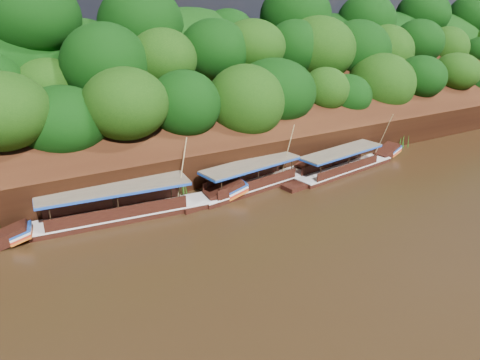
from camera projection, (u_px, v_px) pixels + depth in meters
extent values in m
plane|color=black|center=(305.00, 225.00, 33.87)|extent=(160.00, 160.00, 0.00)
cube|color=black|center=(206.00, 128.00, 45.46)|extent=(120.00, 16.12, 13.64)
cube|color=black|center=(169.00, 137.00, 54.79)|extent=(120.00, 24.00, 12.00)
ellipsoid|color=#0F440B|center=(151.00, 139.00, 41.85)|extent=(18.00, 8.00, 6.40)
ellipsoid|color=#0F440B|center=(175.00, 60.00, 48.99)|extent=(24.00, 11.00, 8.40)
ellipsoid|color=#0F440B|center=(393.00, 105.00, 55.47)|extent=(18.00, 8.00, 6.00)
ellipsoid|color=#0F440B|center=(408.00, 47.00, 64.18)|extent=(22.00, 10.00, 8.00)
cube|color=black|center=(345.00, 172.00, 44.08)|extent=(11.74, 3.70, 0.81)
cube|color=silver|center=(345.00, 168.00, 43.94)|extent=(11.75, 3.76, 0.09)
cube|color=black|center=(387.00, 152.00, 47.63)|extent=(2.92, 1.88, 1.58)
cube|color=#18419F|center=(391.00, 148.00, 47.95)|extent=(1.64, 1.75, 0.58)
cube|color=red|center=(391.00, 151.00, 48.07)|extent=(1.64, 1.75, 0.58)
cube|color=brown|center=(342.00, 151.00, 42.86)|extent=(9.30, 3.62, 0.11)
cube|color=#18419F|center=(342.00, 152.00, 42.90)|extent=(9.30, 3.62, 0.16)
cylinder|color=tan|center=(384.00, 134.00, 45.59)|extent=(0.56, 2.14, 4.49)
cube|color=black|center=(257.00, 188.00, 40.38)|extent=(11.86, 3.86, 0.88)
cube|color=silver|center=(257.00, 183.00, 40.23)|extent=(11.87, 3.92, 0.10)
cube|color=black|center=(310.00, 164.00, 43.94)|extent=(2.98, 2.00, 1.64)
cube|color=#18419F|center=(316.00, 160.00, 44.26)|extent=(1.67, 1.87, 0.60)
cube|color=red|center=(316.00, 163.00, 44.38)|extent=(1.67, 1.87, 0.60)
cube|color=brown|center=(251.00, 164.00, 39.09)|extent=(9.41, 3.80, 0.12)
cube|color=#18419F|center=(251.00, 165.00, 39.13)|extent=(9.41, 3.80, 0.18)
cylinder|color=tan|center=(288.00, 151.00, 40.59)|extent=(0.70, 0.86, 4.82)
cube|color=black|center=(129.00, 217.00, 35.03)|extent=(14.04, 3.60, 0.95)
cube|color=silver|center=(129.00, 212.00, 34.86)|extent=(14.04, 3.67, 0.11)
cube|color=black|center=(225.00, 191.00, 37.79)|extent=(3.41, 2.03, 1.87)
cube|color=#18419F|center=(235.00, 186.00, 38.02)|extent=(1.86, 1.96, 0.70)
cube|color=red|center=(235.00, 190.00, 38.15)|extent=(1.86, 1.96, 0.70)
cube|color=brown|center=(114.00, 188.00, 33.76)|extent=(11.07, 3.66, 0.13)
cube|color=#18419F|center=(114.00, 189.00, 33.80)|extent=(11.07, 3.66, 0.19)
cylinder|color=tan|center=(182.00, 171.00, 35.35)|extent=(1.39, 0.67, 5.04)
cube|color=black|center=(10.00, 236.00, 30.95)|extent=(2.83, 1.98, 1.57)
cube|color=#18419F|center=(21.00, 230.00, 31.07)|extent=(1.61, 1.83, 0.57)
cube|color=red|center=(21.00, 234.00, 31.18)|extent=(1.61, 1.83, 0.57)
cone|color=#285916|center=(103.00, 198.00, 35.97)|extent=(1.50, 1.50, 1.96)
cone|color=#285916|center=(183.00, 188.00, 38.08)|extent=(1.50, 1.50, 1.66)
cone|color=#285916|center=(242.00, 174.00, 41.24)|extent=(1.50, 1.50, 1.56)
cone|color=#285916|center=(293.00, 158.00, 44.53)|extent=(1.50, 1.50, 2.07)
cone|color=#285916|center=(339.00, 151.00, 46.98)|extent=(1.50, 1.50, 1.83)
cone|color=#285916|center=(402.00, 140.00, 50.90)|extent=(1.50, 1.50, 1.59)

